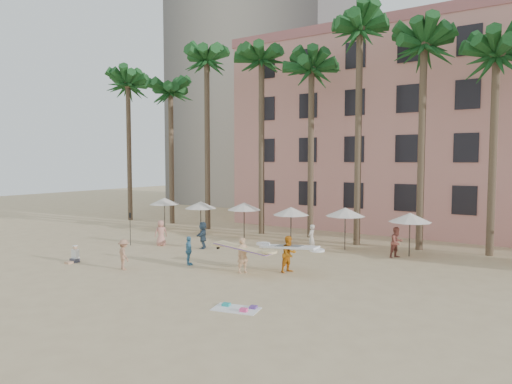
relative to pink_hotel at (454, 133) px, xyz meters
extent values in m
plane|color=#D1B789|center=(-7.00, -26.00, -8.00)|extent=(120.00, 120.00, 0.00)
cube|color=#D98D84|center=(0.00, 0.00, 0.00)|extent=(35.00, 14.00, 16.00)
cube|color=#A89E8E|center=(-25.00, 12.00, 17.00)|extent=(22.00, 18.00, 50.00)
cylinder|color=brown|center=(-27.00, -11.00, -1.50)|extent=(0.44, 0.44, 13.00)
cylinder|color=brown|center=(-22.00, -10.50, -2.00)|extent=(0.44, 0.44, 12.00)
cylinder|color=brown|center=(-17.00, -11.50, -1.00)|extent=(0.44, 0.44, 14.00)
cylinder|color=brown|center=(-12.00, -11.00, -1.25)|extent=(0.44, 0.44, 13.50)
cylinder|color=brown|center=(-8.00, -10.50, -1.75)|extent=(0.44, 0.44, 12.50)
cylinder|color=brown|center=(-4.00, -11.50, -0.75)|extent=(0.44, 0.44, 14.50)
cylinder|color=brown|center=(0.00, -11.00, -1.50)|extent=(0.44, 0.44, 13.00)
cylinder|color=brown|center=(4.00, -10.50, -2.00)|extent=(0.44, 0.44, 12.00)
cylinder|color=#332B23|center=(-20.00, -13.50, -6.75)|extent=(0.07, 0.07, 2.50)
cone|color=white|center=(-20.00, -13.50, -5.65)|extent=(2.50, 2.50, 0.55)
cylinder|color=#332B23|center=(-16.00, -13.60, -6.80)|extent=(0.07, 0.07, 2.40)
cone|color=white|center=(-16.00, -13.60, -5.75)|extent=(2.50, 2.50, 0.55)
cylinder|color=#332B23|center=(-12.00, -13.40, -6.75)|extent=(0.07, 0.07, 2.50)
cone|color=white|center=(-12.00, -13.40, -5.65)|extent=(2.50, 2.50, 0.55)
cylinder|color=#332B23|center=(-8.00, -13.50, -6.80)|extent=(0.07, 0.07, 2.40)
cone|color=white|center=(-8.00, -13.50, -5.75)|extent=(2.50, 2.50, 0.55)
cylinder|color=#332B23|center=(-4.00, -13.60, -6.70)|extent=(0.07, 0.07, 2.60)
cone|color=white|center=(-4.00, -13.60, -5.55)|extent=(2.50, 2.50, 0.55)
cylinder|color=#332B23|center=(0.00, -13.40, -6.75)|extent=(0.07, 0.07, 2.50)
cone|color=white|center=(0.00, -13.40, -5.65)|extent=(2.50, 2.50, 0.55)
cube|color=white|center=(-3.04, -26.95, -7.99)|extent=(1.98, 1.38, 0.02)
cube|color=teal|center=(-3.57, -26.87, -7.93)|extent=(0.35, 0.31, 0.10)
cube|color=#FF468D|center=(-2.60, -27.06, -7.92)|extent=(0.32, 0.28, 0.12)
cube|color=#643E95|center=(-2.52, -26.52, -7.94)|extent=(0.32, 0.35, 0.08)
imported|color=tan|center=(-6.08, -22.10, -7.09)|extent=(0.68, 0.79, 1.82)
cube|color=beige|center=(-6.08, -22.10, -6.72)|extent=(3.25, 0.80, 0.38)
imported|color=orange|center=(-4.15, -20.71, -7.06)|extent=(0.94, 1.08, 1.88)
cube|color=white|center=(-4.15, -20.71, -6.68)|extent=(3.16, 0.77, 0.32)
imported|color=brown|center=(-0.53, -14.17, -7.09)|extent=(1.03, 1.11, 1.83)
imported|color=tan|center=(-11.72, -24.95, -7.19)|extent=(1.19, 0.96, 1.61)
imported|color=#33475A|center=(-11.94, -18.23, -7.12)|extent=(1.21, 1.68, 1.76)
imported|color=beige|center=(-5.59, -15.22, -7.15)|extent=(0.42, 0.63, 1.71)
imported|color=tan|center=(-14.98, -18.97, -7.14)|extent=(0.92, 1.01, 1.73)
imported|color=#4E91B7|center=(-9.53, -22.32, -7.20)|extent=(0.97, 0.89, 1.59)
cylinder|color=black|center=(-16.70, -20.11, -6.95)|extent=(0.04, 0.04, 2.10)
cube|color=black|center=(-16.70, -20.11, -5.95)|extent=(0.18, 0.03, 0.35)
cube|color=#3F3F4C|center=(-15.39, -25.32, -7.89)|extent=(0.42, 0.39, 0.22)
cube|color=tan|center=(-15.39, -25.65, -7.94)|extent=(0.37, 0.42, 0.11)
cube|color=white|center=(-15.39, -25.28, -7.53)|extent=(0.41, 0.24, 0.51)
sphere|color=tan|center=(-15.39, -25.28, -7.16)|extent=(0.22, 0.22, 0.22)
camera|label=1|loc=(7.03, -40.98, -2.25)|focal=32.00mm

